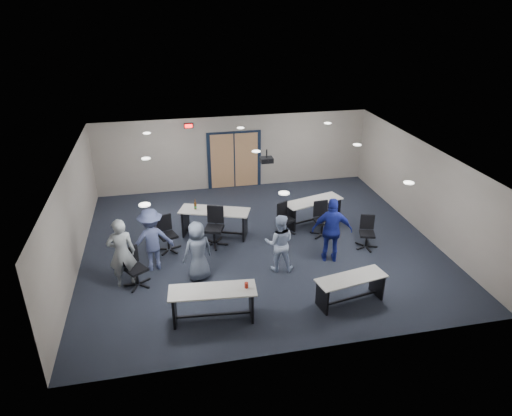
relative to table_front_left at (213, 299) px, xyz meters
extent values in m
plane|color=black|center=(1.73, 3.12, -0.54)|extent=(10.00, 10.00, 0.00)
cube|color=gray|center=(1.73, 7.62, 0.81)|extent=(10.00, 0.04, 2.70)
cube|color=gray|center=(1.73, -1.38, 0.81)|extent=(10.00, 0.04, 2.70)
cube|color=gray|center=(-3.27, 3.12, 0.81)|extent=(0.04, 9.00, 2.70)
cube|color=gray|center=(6.73, 3.12, 0.81)|extent=(0.04, 9.00, 2.70)
cube|color=silver|center=(1.73, 3.12, 2.16)|extent=(10.00, 9.00, 0.04)
cube|color=black|center=(1.73, 7.59, 0.51)|extent=(2.00, 0.06, 2.20)
cube|color=#A4774B|center=(1.28, 7.57, 0.51)|extent=(0.85, 0.04, 2.05)
cube|color=#A4774B|center=(2.18, 7.57, 0.51)|extent=(0.85, 0.04, 2.05)
cube|color=black|center=(0.13, 7.57, 1.91)|extent=(0.32, 0.05, 0.18)
cube|color=#FF0C0C|center=(0.13, 7.54, 1.91)|extent=(0.26, 0.02, 0.12)
cylinder|color=black|center=(2.03, 3.62, 2.04)|extent=(0.04, 0.04, 0.24)
cube|color=black|center=(2.03, 3.62, 1.86)|extent=(0.35, 0.30, 0.14)
cylinder|color=black|center=(2.03, 3.47, 1.86)|extent=(0.08, 0.03, 0.08)
cube|color=beige|center=(-0.01, 0.00, 0.23)|extent=(1.97, 0.81, 0.03)
cube|color=black|center=(-0.86, 0.08, -0.16)|extent=(0.11, 0.59, 0.75)
cube|color=black|center=(0.84, -0.07, -0.16)|extent=(0.11, 0.59, 0.75)
cube|color=black|center=(-0.01, 0.00, -0.43)|extent=(1.71, 0.20, 0.04)
cylinder|color=red|center=(0.74, -0.07, 0.31)|extent=(0.09, 0.09, 0.13)
cube|color=beige|center=(3.22, -0.04, 0.14)|extent=(1.77, 0.87, 0.03)
cube|color=black|center=(2.48, -0.18, -0.21)|extent=(0.14, 0.52, 0.66)
cube|color=black|center=(3.96, 0.10, -0.21)|extent=(0.14, 0.52, 0.66)
cube|color=black|center=(3.22, -0.04, -0.44)|extent=(1.49, 0.32, 0.04)
cube|color=beige|center=(0.52, 3.90, 0.28)|extent=(2.17, 1.36, 0.03)
cube|color=black|center=(-0.34, 4.22, -0.13)|extent=(0.27, 0.61, 0.80)
cube|color=black|center=(1.38, 3.59, -0.13)|extent=(0.27, 0.61, 0.80)
cube|color=black|center=(0.52, 3.90, -0.42)|extent=(1.74, 0.69, 0.05)
cube|color=beige|center=(3.67, 4.12, 0.22)|extent=(2.00, 1.14, 0.03)
cube|color=black|center=(2.86, 3.89, -0.17)|extent=(0.21, 0.57, 0.74)
cube|color=black|center=(4.48, 4.36, -0.17)|extent=(0.21, 0.57, 0.74)
cube|color=black|center=(3.67, 4.12, -0.43)|extent=(1.64, 0.52, 0.04)
imported|color=gray|center=(-2.01, 1.80, 0.38)|extent=(0.71, 0.50, 1.83)
imported|color=#515B6F|center=(-0.17, 1.71, 0.26)|extent=(0.90, 0.73, 1.58)
imported|color=#ADC0E5|center=(1.94, 1.70, 0.25)|extent=(0.89, 0.76, 1.58)
imported|color=navy|center=(3.43, 1.86, 0.38)|extent=(1.15, 0.72, 1.83)
imported|color=#454F7D|center=(-1.30, 2.42, 0.33)|extent=(1.20, 0.80, 1.72)
camera|label=1|loc=(-0.76, -8.27, 6.11)|focal=32.00mm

